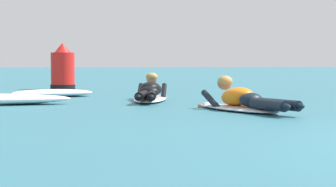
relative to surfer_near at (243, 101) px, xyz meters
name	(u,v)px	position (x,y,z in m)	size (l,w,h in m)	color
ground_plane	(265,92)	(1.54, 5.84, -0.14)	(120.00, 120.00, 0.00)	#2D6B7A
surfer_near	(243,101)	(0.00, 0.00, 0.00)	(1.25, 2.38, 0.53)	silver
surfer_far	(150,93)	(-1.20, 2.56, 0.00)	(0.80, 2.65, 0.55)	white
whitewater_front	(52,93)	(-3.07, 4.09, -0.07)	(1.75, 1.13, 0.15)	white
channel_marker_buoy	(63,70)	(-3.17, 7.67, 0.33)	(0.62, 0.62, 1.15)	red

